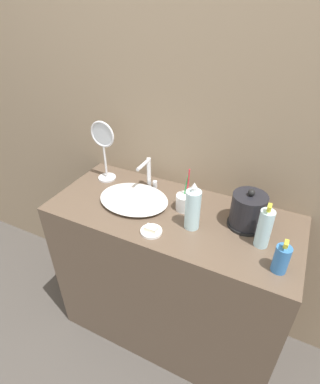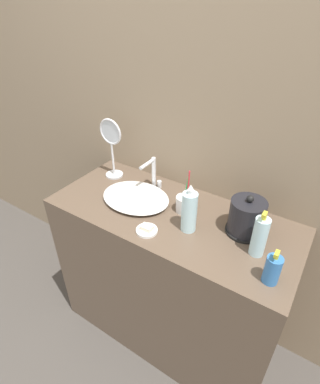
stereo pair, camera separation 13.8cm
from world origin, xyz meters
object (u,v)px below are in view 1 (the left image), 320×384
at_px(toothbrush_cup, 184,202).
at_px(lotion_bottle, 281,259).
at_px(mouthwash_bottle, 193,209).
at_px(electric_kettle, 248,212).
at_px(shampoo_bottle, 264,228).
at_px(vanity_mirror, 104,147).
at_px(faucet, 149,173).

relative_size(toothbrush_cup, lotion_bottle, 1.47).
bearing_deg(lotion_bottle, mouthwash_bottle, 166.65).
bearing_deg(electric_kettle, shampoo_bottle, -49.07).
distance_m(lotion_bottle, mouthwash_bottle, 0.40).
height_order(shampoo_bottle, mouthwash_bottle, mouthwash_bottle).
bearing_deg(mouthwash_bottle, vanity_mirror, 162.60).
bearing_deg(toothbrush_cup, electric_kettle, 2.28).
xyz_separation_m(lotion_bottle, shampoo_bottle, (-0.09, 0.11, 0.03)).
height_order(faucet, toothbrush_cup, toothbrush_cup).
distance_m(electric_kettle, shampoo_bottle, 0.13).
relative_size(electric_kettle, shampoo_bottle, 0.91).
xyz_separation_m(faucet, lotion_bottle, (0.70, -0.29, -0.03)).
bearing_deg(shampoo_bottle, electric_kettle, 130.93).
height_order(lotion_bottle, vanity_mirror, vanity_mirror).
relative_size(toothbrush_cup, mouthwash_bottle, 0.95).
bearing_deg(shampoo_bottle, faucet, 163.75).
height_order(electric_kettle, lotion_bottle, electric_kettle).
height_order(electric_kettle, mouthwash_bottle, mouthwash_bottle).
bearing_deg(electric_kettle, vanity_mirror, 175.43).
xyz_separation_m(faucet, shampoo_bottle, (0.62, -0.18, -0.00)).
relative_size(faucet, vanity_mirror, 0.50).
distance_m(faucet, toothbrush_cup, 0.26).
relative_size(toothbrush_cup, shampoo_bottle, 1.06).
bearing_deg(shampoo_bottle, mouthwash_bottle, -176.44).
relative_size(electric_kettle, mouthwash_bottle, 0.82).
xyz_separation_m(faucet, mouthwash_bottle, (0.32, -0.20, 0.00)).
bearing_deg(mouthwash_bottle, faucet, 148.19).
distance_m(shampoo_bottle, mouthwash_bottle, 0.30).
relative_size(faucet, toothbrush_cup, 0.76).
height_order(electric_kettle, vanity_mirror, vanity_mirror).
height_order(shampoo_bottle, vanity_mirror, vanity_mirror).
xyz_separation_m(faucet, toothbrush_cup, (0.24, -0.09, -0.05)).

